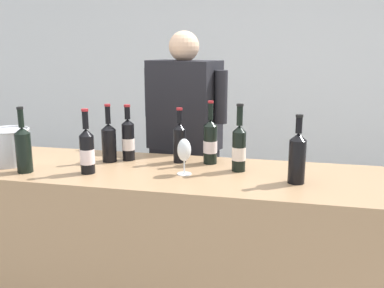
{
  "coord_description": "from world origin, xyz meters",
  "views": [
    {
      "loc": [
        0.59,
        -2.07,
        1.59
      ],
      "look_at": [
        0.12,
        0.0,
        1.1
      ],
      "focal_mm": 39.98,
      "sensor_mm": 36.0,
      "label": 1
    }
  ],
  "objects_px": {
    "wine_bottle_0": "(128,139)",
    "wine_bottle_1": "(87,151)",
    "wine_bottle_5": "(180,141)",
    "wine_glass": "(184,151)",
    "wine_bottle_2": "(297,157)",
    "wine_bottle_3": "(210,141)",
    "person_server": "(184,164)",
    "wine_bottle_4": "(109,141)",
    "wine_bottle_7": "(239,147)",
    "wine_bottle_6": "(23,148)",
    "ice_bucket": "(9,146)"
  },
  "relations": [
    {
      "from": "person_server",
      "to": "wine_bottle_7",
      "type": "bearing_deg",
      "value": -51.37
    },
    {
      "from": "wine_bottle_0",
      "to": "ice_bucket",
      "type": "xyz_separation_m",
      "value": [
        -0.61,
        -0.22,
        -0.02
      ]
    },
    {
      "from": "wine_bottle_4",
      "to": "wine_bottle_7",
      "type": "relative_size",
      "value": 0.92
    },
    {
      "from": "wine_bottle_2",
      "to": "wine_bottle_5",
      "type": "height_order",
      "value": "wine_bottle_2"
    },
    {
      "from": "wine_bottle_6",
      "to": "ice_bucket",
      "type": "height_order",
      "value": "wine_bottle_6"
    },
    {
      "from": "wine_bottle_5",
      "to": "person_server",
      "type": "height_order",
      "value": "person_server"
    },
    {
      "from": "wine_bottle_1",
      "to": "ice_bucket",
      "type": "height_order",
      "value": "wine_bottle_1"
    },
    {
      "from": "wine_bottle_5",
      "to": "wine_glass",
      "type": "relative_size",
      "value": 1.65
    },
    {
      "from": "wine_bottle_3",
      "to": "wine_glass",
      "type": "distance_m",
      "value": 0.25
    },
    {
      "from": "wine_bottle_0",
      "to": "wine_bottle_4",
      "type": "relative_size",
      "value": 0.98
    },
    {
      "from": "wine_bottle_0",
      "to": "wine_bottle_7",
      "type": "distance_m",
      "value": 0.64
    },
    {
      "from": "wine_bottle_2",
      "to": "wine_glass",
      "type": "bearing_deg",
      "value": 178.21
    },
    {
      "from": "wine_bottle_0",
      "to": "wine_bottle_3",
      "type": "relative_size",
      "value": 0.91
    },
    {
      "from": "wine_bottle_0",
      "to": "ice_bucket",
      "type": "distance_m",
      "value": 0.65
    },
    {
      "from": "wine_bottle_1",
      "to": "ice_bucket",
      "type": "xyz_separation_m",
      "value": [
        -0.5,
        0.07,
        -0.02
      ]
    },
    {
      "from": "wine_bottle_5",
      "to": "ice_bucket",
      "type": "bearing_deg",
      "value": -165.0
    },
    {
      "from": "wine_bottle_6",
      "to": "wine_bottle_2",
      "type": "bearing_deg",
      "value": 5.22
    },
    {
      "from": "wine_bottle_2",
      "to": "person_server",
      "type": "bearing_deg",
      "value": 136.88
    },
    {
      "from": "wine_bottle_2",
      "to": "wine_bottle_3",
      "type": "distance_m",
      "value": 0.53
    },
    {
      "from": "wine_bottle_5",
      "to": "wine_bottle_6",
      "type": "distance_m",
      "value": 0.82
    },
    {
      "from": "wine_bottle_3",
      "to": "wine_bottle_7",
      "type": "relative_size",
      "value": 0.99
    },
    {
      "from": "wine_bottle_1",
      "to": "wine_bottle_5",
      "type": "bearing_deg",
      "value": 37.26
    },
    {
      "from": "wine_bottle_2",
      "to": "person_server",
      "type": "height_order",
      "value": "person_server"
    },
    {
      "from": "wine_bottle_1",
      "to": "wine_bottle_5",
      "type": "xyz_separation_m",
      "value": [
        0.41,
        0.31,
        0.0
      ]
    },
    {
      "from": "person_server",
      "to": "wine_bottle_6",
      "type": "bearing_deg",
      "value": -129.68
    },
    {
      "from": "wine_bottle_3",
      "to": "wine_glass",
      "type": "height_order",
      "value": "wine_bottle_3"
    },
    {
      "from": "wine_bottle_0",
      "to": "wine_bottle_6",
      "type": "relative_size",
      "value": 0.94
    },
    {
      "from": "wine_bottle_1",
      "to": "wine_bottle_2",
      "type": "relative_size",
      "value": 1.01
    },
    {
      "from": "wine_bottle_7",
      "to": "wine_bottle_4",
      "type": "bearing_deg",
      "value": 177.89
    },
    {
      "from": "wine_bottle_1",
      "to": "ice_bucket",
      "type": "relative_size",
      "value": 1.46
    },
    {
      "from": "wine_bottle_0",
      "to": "wine_bottle_5",
      "type": "height_order",
      "value": "wine_bottle_0"
    },
    {
      "from": "wine_bottle_1",
      "to": "wine_bottle_7",
      "type": "bearing_deg",
      "value": 15.64
    },
    {
      "from": "wine_bottle_0",
      "to": "wine_bottle_1",
      "type": "height_order",
      "value": "wine_bottle_1"
    },
    {
      "from": "wine_bottle_3",
      "to": "person_server",
      "type": "xyz_separation_m",
      "value": [
        -0.25,
        0.41,
        -0.26
      ]
    },
    {
      "from": "wine_bottle_5",
      "to": "wine_glass",
      "type": "height_order",
      "value": "wine_bottle_5"
    },
    {
      "from": "wine_bottle_3",
      "to": "ice_bucket",
      "type": "height_order",
      "value": "wine_bottle_3"
    },
    {
      "from": "wine_bottle_7",
      "to": "wine_bottle_2",
      "type": "bearing_deg",
      "value": -25.76
    },
    {
      "from": "wine_bottle_2",
      "to": "ice_bucket",
      "type": "distance_m",
      "value": 1.54
    },
    {
      "from": "wine_bottle_3",
      "to": "wine_bottle_0",
      "type": "bearing_deg",
      "value": -176.01
    },
    {
      "from": "wine_bottle_0",
      "to": "wine_bottle_2",
      "type": "bearing_deg",
      "value": -13.3
    },
    {
      "from": "wine_bottle_5",
      "to": "person_server",
      "type": "relative_size",
      "value": 0.18
    },
    {
      "from": "wine_bottle_3",
      "to": "wine_bottle_7",
      "type": "distance_m",
      "value": 0.21
    },
    {
      "from": "wine_bottle_3",
      "to": "wine_bottle_1",
      "type": "bearing_deg",
      "value": -150.91
    },
    {
      "from": "wine_glass",
      "to": "wine_bottle_4",
      "type": "bearing_deg",
      "value": 162.33
    },
    {
      "from": "wine_bottle_0",
      "to": "wine_bottle_1",
      "type": "relative_size",
      "value": 0.96
    },
    {
      "from": "wine_bottle_7",
      "to": "wine_bottle_0",
      "type": "bearing_deg",
      "value": 172.92
    },
    {
      "from": "wine_bottle_6",
      "to": "wine_bottle_3",
      "type": "bearing_deg",
      "value": 22.65
    },
    {
      "from": "wine_bottle_5",
      "to": "wine_bottle_6",
      "type": "xyz_separation_m",
      "value": [
        -0.73,
        -0.37,
        0.01
      ]
    },
    {
      "from": "wine_glass",
      "to": "wine_bottle_7",
      "type": "bearing_deg",
      "value": 25.2
    },
    {
      "from": "wine_bottle_1",
      "to": "wine_bottle_4",
      "type": "xyz_separation_m",
      "value": [
        0.02,
        0.24,
        0.0
      ]
    }
  ]
}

